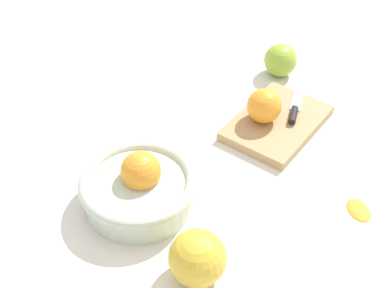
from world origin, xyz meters
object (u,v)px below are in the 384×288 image
Objects in this scene: orange_on_board at (264,106)px; apple_front_left at (198,258)px; knife at (296,106)px; apple_back_right at (280,60)px; cutting_board at (277,123)px; bowl at (139,187)px.

orange_on_board is 0.78× the size of apple_front_left.
knife is 0.15m from apple_back_right.
orange_on_board reaches higher than knife.
knife is at bearing 1.48° from cutting_board.
orange_on_board is (0.29, 0.00, 0.02)m from bowl.
orange_on_board is 0.92× the size of apple_back_right.
knife is (0.37, -0.01, -0.01)m from bowl.
apple_back_right reaches higher than cutting_board.
knife is 1.95× the size of apple_back_right.
apple_front_left is at bearing -149.91° from apple_back_right.
orange_on_board is 0.47× the size of knife.
knife is at bearing 21.89° from apple_front_left.
apple_back_right is at bearing 32.60° from orange_on_board.
orange_on_board is at bearing 28.76° from apple_front_left.
bowl is 0.93× the size of cutting_board.
bowl is 1.38× the size of knife.
apple_front_left is (-0.39, -0.16, 0.02)m from knife.
orange_on_board is at bearing 0.68° from bowl.
cutting_board is at bearing -138.90° from apple_back_right.
knife is (0.05, 0.00, 0.01)m from cutting_board.
cutting_board is at bearing -178.52° from knife.
apple_back_right is at bearing 41.10° from cutting_board.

